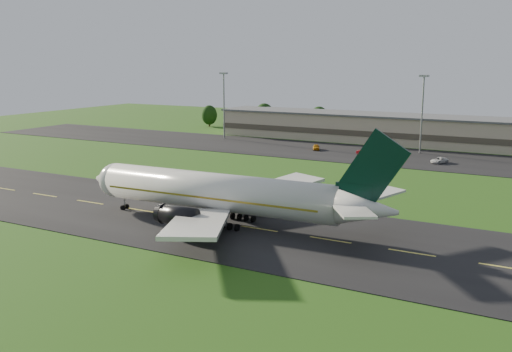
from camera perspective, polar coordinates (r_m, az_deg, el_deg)
The scene contains 10 objects.
ground at distance 82.93m, azimuth 0.31°, elevation -5.36°, with size 360.00×360.00×0.00m, color #234D13.
taxiway at distance 82.92m, azimuth 0.31°, elevation -5.33°, with size 220.00×30.00×0.10m, color black.
apron at distance 148.79m, azimuth 13.50°, elevation 1.92°, with size 260.00×30.00×0.10m, color black.
airliner at distance 84.79m, azimuth -3.44°, elevation -1.74°, with size 51.29×42.15×15.57m.
terminal at distance 170.24m, azimuth 17.78°, elevation 4.20°, with size 145.00×16.00×8.40m.
light_mast_west at distance 176.52m, azimuth -3.23°, elevation 7.83°, with size 2.40×1.20×20.35m.
light_mast_centre at distance 153.87m, azimuth 16.31°, elevation 6.84°, with size 2.40×1.20×20.35m.
service_vehicle_a at distance 155.83m, azimuth 6.04°, elevation 2.89°, with size 1.75×4.34×1.48m, color #C1780B.
service_vehicle_b at distance 149.67m, azimuth 10.67°, elevation 2.34°, with size 1.28×3.67×1.21m, color maroon.
service_vehicle_c at distance 141.83m, azimuth 17.86°, elevation 1.51°, with size 2.23×4.83×1.34m, color silver.
Camera 1 is at (37.37, -70.00, 24.11)m, focal length 40.00 mm.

